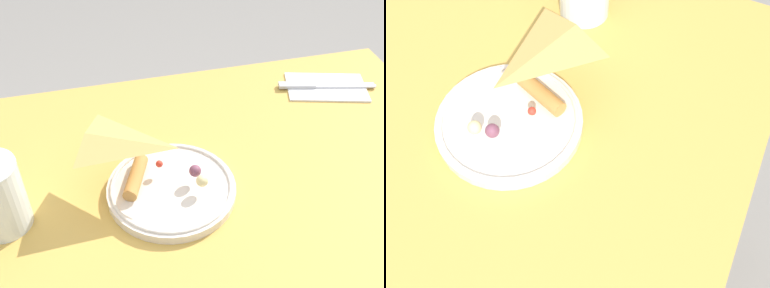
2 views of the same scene
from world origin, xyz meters
TOP-DOWN VIEW (x-y plane):
  - dining_table at (0.00, 0.00)m, footprint 1.00×0.71m
  - plate_pizza at (-0.07, 0.00)m, footprint 0.22×0.22m
  - napkin_folded at (0.32, 0.22)m, footprint 0.19×0.15m
  - butter_knife at (0.31, 0.23)m, footprint 0.21×0.07m

SIDE VIEW (x-z plane):
  - dining_table at x=0.00m, z-range 0.25..1.01m
  - napkin_folded at x=0.32m, z-range 0.76..0.76m
  - butter_knife at x=0.31m, z-range 0.76..0.77m
  - plate_pizza at x=-0.07m, z-range 0.75..0.80m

